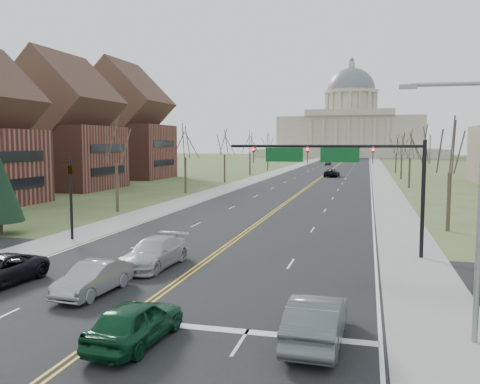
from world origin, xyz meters
The scene contains 31 objects.
ground centered at (0.00, 0.00, 0.00)m, with size 600.00×600.00×0.00m, color #46572B.
road centered at (0.00, 110.00, 0.01)m, with size 20.00×380.00×0.01m, color black.
cross_road centered at (0.00, 6.00, 0.01)m, with size 120.00×14.00×0.01m, color black.
sidewalk_left centered at (-12.00, 110.00, 0.01)m, with size 4.00×380.00×0.03m, color gray.
sidewalk_right centered at (12.00, 110.00, 0.01)m, with size 4.00×380.00×0.03m, color gray.
center_line centered at (0.00, 110.00, 0.01)m, with size 0.42×380.00×0.01m, color gold.
edge_line_left centered at (-9.80, 110.00, 0.01)m, with size 0.15×380.00×0.01m, color silver.
edge_line_right centered at (9.80, 110.00, 0.01)m, with size 0.15×380.00×0.01m, color silver.
stop_bar centered at (5.00, -1.00, 0.01)m, with size 9.50×0.50×0.01m, color silver.
capitol centered at (0.00, 249.91, 14.20)m, with size 90.00×60.00×50.00m.
signal_mast centered at (7.45, 13.50, 5.76)m, with size 12.12×0.44×7.20m.
signal_left centered at (-11.50, 13.50, 3.71)m, with size 0.32×0.36×6.00m.
street_light centered at (12.74, 0.00, 5.23)m, with size 2.90×0.25×9.07m.
tree_r_0 centered at (15.50, 24.00, 6.55)m, with size 3.74×3.74×8.50m.
tree_l_0 centered at (-15.50, 28.00, 6.94)m, with size 3.96×3.96×9.00m.
tree_r_1 centered at (15.50, 44.00, 6.55)m, with size 3.74×3.74×8.50m.
tree_l_1 centered at (-15.50, 48.00, 6.94)m, with size 3.96×3.96×9.00m.
tree_r_2 centered at (15.50, 64.00, 6.55)m, with size 3.74×3.74×8.50m.
tree_l_2 centered at (-15.50, 68.00, 6.94)m, with size 3.96×3.96×9.00m.
tree_r_3 centered at (15.50, 84.00, 6.55)m, with size 3.74×3.74×8.50m.
tree_l_3 centered at (-15.50, 88.00, 6.94)m, with size 3.96×3.96×9.00m.
tree_r_4 centered at (15.50, 104.00, 6.55)m, with size 3.74×3.74×8.50m.
tree_l_4 centered at (-15.50, 108.00, 6.94)m, with size 3.96×3.96×9.00m.
bldg_left_mid centered at (-36.00, 50.00, 8.54)m, with size 15.10×14.28×20.75m.
bldg_left_far centered at (-38.00, 74.00, 9.54)m, with size 17.10×14.28×23.25m.
car_nb_inner_lead centered at (1.48, -3.01, 0.80)m, with size 1.86×4.61×1.57m, color #0D3D20.
car_nb_outer_lead centered at (7.61, -1.39, 0.85)m, with size 1.78×5.09×1.68m, color #55595E.
car_sb_inner_lead centered at (-3.01, 1.88, 0.76)m, with size 1.59×4.55×1.50m, color gray.
car_sb_inner_second centered at (-2.39, 7.38, 0.82)m, with size 2.28×5.60×1.63m, color #B2B2B2.
car_far_nb centered at (2.04, 87.47, 0.84)m, with size 2.75×5.96×1.66m, color black.
car_far_sb centered at (-2.93, 142.21, 0.74)m, with size 1.71×4.25×1.45m, color #494B51.
Camera 1 is at (9.21, -18.76, 7.01)m, focal length 38.00 mm.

